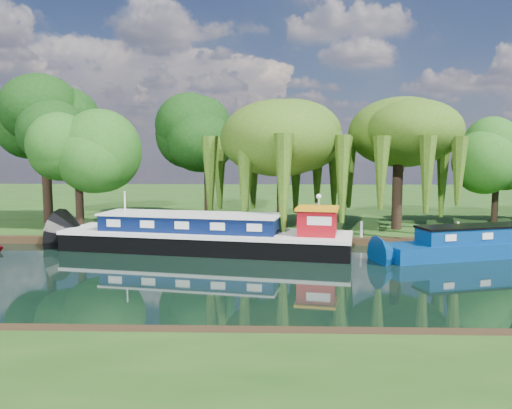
{
  "coord_description": "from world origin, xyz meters",
  "views": [
    {
      "loc": [
        -2.73,
        -22.79,
        5.79
      ],
      "look_at": [
        -3.55,
        5.51,
        2.8
      ],
      "focal_mm": 35.0,
      "sensor_mm": 36.0,
      "label": 1
    }
  ],
  "objects": [
    {
      "name": "ground",
      "position": [
        0.0,
        0.0,
        0.0
      ],
      "size": [
        120.0,
        120.0,
        0.0
      ],
      "primitive_type": "plane",
      "color": "black"
    },
    {
      "name": "far_bank",
      "position": [
        0.0,
        34.0,
        0.23
      ],
      "size": [
        120.0,
        52.0,
        0.45
      ],
      "primitive_type": "cube",
      "color": "#1B3E11",
      "rests_on": "ground"
    },
    {
      "name": "dutch_barge",
      "position": [
        -6.41,
        5.99,
        0.89
      ],
      "size": [
        17.36,
        6.77,
        3.58
      ],
      "rotation": [
        0.0,
        0.0,
        -0.18
      ],
      "color": "black",
      "rests_on": "ground"
    },
    {
      "name": "narrowboat",
      "position": [
        9.82,
        5.12,
        0.67
      ],
      "size": [
        13.07,
        5.64,
        1.89
      ],
      "rotation": [
        0.0,
        0.0,
        0.28
      ],
      "color": "navy",
      "rests_on": "ground"
    },
    {
      "name": "willow_left",
      "position": [
        -1.94,
        10.87,
        6.53
      ],
      "size": [
        6.98,
        6.98,
        8.37
      ],
      "color": "black",
      "rests_on": "far_bank"
    },
    {
      "name": "willow_right",
      "position": [
        6.05,
        11.85,
        6.49
      ],
      "size": [
        6.8,
        6.8,
        8.28
      ],
      "color": "black",
      "rests_on": "far_bank"
    },
    {
      "name": "tree_far_left",
      "position": [
        -15.82,
        10.83,
        5.91
      ],
      "size": [
        4.95,
        4.95,
        7.97
      ],
      "color": "black",
      "rests_on": "far_bank"
    },
    {
      "name": "tree_far_back",
      "position": [
        -19.62,
        14.35,
        7.39
      ],
      "size": [
        5.92,
        5.92,
        9.96
      ],
      "color": "black",
      "rests_on": "far_bank"
    },
    {
      "name": "tree_far_mid",
      "position": [
        -7.91,
        18.33,
        6.8
      ],
      "size": [
        5.64,
        5.64,
        9.22
      ],
      "color": "black",
      "rests_on": "far_bank"
    },
    {
      "name": "tree_far_right",
      "position": [
        13.91,
        14.45,
        5.12
      ],
      "size": [
        4.13,
        4.13,
        6.77
      ],
      "color": "black",
      "rests_on": "far_bank"
    },
    {
      "name": "lamppost",
      "position": [
        0.5,
        10.5,
        2.42
      ],
      "size": [
        0.36,
        0.36,
        2.56
      ],
      "color": "silver",
      "rests_on": "far_bank"
    },
    {
      "name": "mooring_posts",
      "position": [
        -0.5,
        8.4,
        0.95
      ],
      "size": [
        19.16,
        0.16,
        1.0
      ],
      "color": "silver",
      "rests_on": "far_bank"
    }
  ]
}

